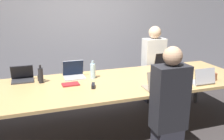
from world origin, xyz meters
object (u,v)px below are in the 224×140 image
Objects in this scene: laptop_far_midleft at (74,73)px; laptop_far_right at (165,63)px; cup_far_right at (180,65)px; stapler at (93,86)px; person_far_right at (153,65)px; laptop_near_midright at (158,84)px; cup_near_midright at (176,84)px; person_near_midright at (169,109)px; cup_near_right at (214,77)px; laptop_far_left at (22,76)px; cup_far_left at (40,78)px; bottle_far_left at (41,75)px; bottle_far_midleft at (93,71)px; laptop_near_right at (203,79)px.

laptop_far_midleft reaches higher than laptop_far_right.
cup_far_right reaches higher than stapler.
laptop_near_midright is (-0.63, -1.31, 0.13)m from person_far_right.
cup_far_right is at bearing 52.89° from cup_near_midright.
cup_near_right is at bearing -153.50° from person_near_midright.
laptop_far_left is 0.22× the size of person_near_midright.
person_far_right is (2.08, 0.44, -0.10)m from cup_far_left.
cup_near_midright is at bearing -112.47° from laptop_far_right.
person_near_midright is (1.35, -1.22, -0.18)m from bottle_far_left.
cup_far_left is 0.06× the size of person_far_right.
bottle_far_left is (0.25, -0.18, 0.05)m from laptop_far_left.
laptop_far_midleft is 0.30m from bottle_far_midleft.
bottle_far_midleft is at bearing -176.15° from cup_far_right.
cup_near_midright is 1.13m from stapler.
person_near_midright reaches higher than laptop_far_right.
cup_far_left is 0.24× the size of laptop_far_right.
laptop_far_midleft is 1.30m from laptop_near_midright.
laptop_far_left is 2.36m from laptop_far_right.
laptop_far_right is 4.24× the size of cup_near_midright.
stapler is (0.91, -0.60, -0.04)m from laptop_far_left.
bottle_far_left is 1.64m from laptop_near_midright.
cup_near_midright is (1.98, -0.93, -0.03)m from laptop_far_left.
person_far_right is at bearing 74.96° from cup_near_midright.
laptop_near_right is at bearing -3.38° from cup_near_midright.
laptop_far_midleft is 1.51m from cup_near_midright.
bottle_far_left reaches higher than laptop_far_right.
person_far_right reaches higher than laptop_near_midright.
person_near_midright reaches higher than cup_near_right.
laptop_far_right is 2.32× the size of stapler.
person_far_right is at bearing 105.47° from cup_near_right.
person_far_right is (2.33, 0.36, -0.13)m from laptop_far_left.
person_far_right is at bearing 95.36° from laptop_far_right.
laptop_far_left is at bearing 144.13° from bottle_far_left.
laptop_far_right is 4.11× the size of cup_far_right.
laptop_far_left is 0.22× the size of person_far_right.
person_far_right is (1.32, 0.57, -0.18)m from bottle_far_midleft.
person_near_midright is (-0.76, -1.39, -0.14)m from laptop_far_right.
bottle_far_midleft is at bearing -46.86° from laptop_near_midright.
cup_far_left is 2.36m from cup_far_right.
bottle_far_midleft reaches higher than bottle_far_left.
laptop_near_right is (-0.20, -0.85, 0.02)m from cup_far_right.
person_far_right is at bearing 8.77° from laptop_far_left.
person_near_midright is (0.60, -1.19, -0.19)m from bottle_far_midleft.
laptop_far_right is 1.58m from stapler.
laptop_far_right is at bearing -87.56° from laptop_near_right.
cup_near_midright is 0.55× the size of stapler.
laptop_far_midleft is 0.99× the size of laptop_near_right.
person_near_midright is at bearing -153.50° from cup_near_right.
laptop_far_left is at bearing -171.23° from person_far_right.
stapler is at bearing -157.81° from laptop_far_right.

